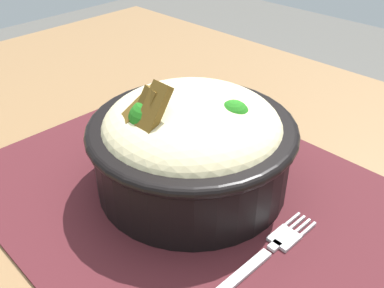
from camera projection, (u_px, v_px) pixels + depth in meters
The scene contains 4 objects.
table at pixel (215, 265), 0.47m from camera, with size 1.26×0.83×0.74m.
placemat at pixel (198, 202), 0.44m from camera, with size 0.48×0.35×0.00m, color #47191E.
bowl at pixel (192, 141), 0.43m from camera, with size 0.21×0.21×0.13m.
fork at pixel (269, 251), 0.38m from camera, with size 0.02×0.14×0.00m.
Camera 1 is at (0.20, -0.24, 1.04)m, focal length 39.71 mm.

